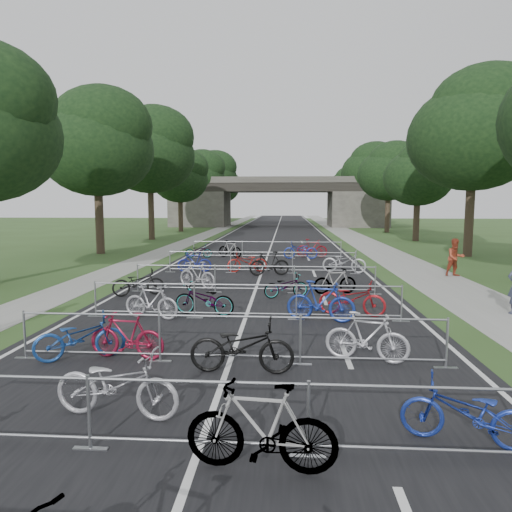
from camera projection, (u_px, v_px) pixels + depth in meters
The scene contains 47 objects.
road at pixel (276, 233), 52.34m from camera, with size 11.00×140.00×0.01m, color black.
sidewalk_right at pixel (346, 233), 51.82m from camera, with size 3.00×140.00×0.01m, color gray.
sidewalk_left at pixel (211, 233), 52.84m from camera, with size 2.00×140.00×0.01m, color gray.
lane_markings at pixel (276, 233), 52.34m from camera, with size 0.12×140.00×0.00m, color silver.
overpass_bridge at pixel (278, 202), 66.79m from camera, with size 31.00×8.00×7.05m.
tree_left_1 at pixel (98, 145), 30.37m from camera, with size 7.56×7.56×11.53m.
tree_right_1 at pixel (476, 132), 28.68m from camera, with size 8.18×8.18×12.47m.
tree_left_2 at pixel (150, 152), 42.16m from camera, with size 8.40×8.40×12.81m.
tree_right_2 at pixel (420, 175), 40.80m from camera, with size 6.16×6.16×9.39m.
tree_left_3 at pixel (181, 177), 54.25m from camera, with size 6.72×6.72×10.25m.
tree_right_3 at pixel (390, 173), 52.58m from camera, with size 7.17×7.17×10.93m.
tree_left_4 at pixel (200, 176), 66.04m from camera, with size 7.56×7.56×11.53m.
tree_right_4 at pixel (371, 171), 64.36m from camera, with size 8.18×8.18×12.47m.
tree_left_5 at pixel (213, 175), 77.84m from camera, with size 8.40×8.40×12.81m.
tree_right_5 at pixel (358, 188), 76.48m from camera, with size 6.16×6.16×9.39m.
tree_left_6 at pixel (223, 187), 89.92m from camera, with size 6.72×6.72×10.25m.
tree_right_6 at pixel (348, 185), 88.25m from camera, with size 7.17×7.17×10.93m.
barrier_row_1 at pixel (197, 416), 6.30m from camera, with size 9.70×0.08×1.10m.
barrier_row_2 at pixel (229, 339), 9.87m from camera, with size 9.70×0.08×1.10m.
barrier_row_3 at pixel (245, 301), 13.63m from camera, with size 9.70×0.08×1.10m.
barrier_row_4 at pixel (254, 279), 17.60m from camera, with size 9.70×0.08×1.10m.
barrier_row_5 at pixel (261, 262), 22.55m from camera, with size 9.70×0.08×1.10m.
barrier_row_6 at pixel (267, 250), 28.50m from camera, with size 9.70×0.08×1.10m.
bike_5 at pixel (117, 385), 7.37m from camera, with size 0.74×2.12×1.11m, color #ABAAB2.
bike_6 at pixel (261, 428), 5.88m from camera, with size 0.56×1.99×1.19m, color #96999E.
bike_7 at pixel (467, 414), 6.52m from camera, with size 0.64×1.83×0.96m, color navy.
bike_8 at pixel (80, 337), 10.11m from camera, with size 0.68×1.94×1.02m, color navy.
bike_9 at pixel (127, 336), 10.15m from camera, with size 0.50×1.76×1.06m, color maroon.
bike_10 at pixel (242, 347), 9.30m from camera, with size 0.75×2.14×1.12m, color black.
bike_11 at pixel (367, 338), 9.97m from camera, with size 0.52×1.83×1.10m, color #B5B4BD.
bike_12 at pixel (151, 302), 13.66m from camera, with size 0.50×1.77×1.07m, color #A5A5AD.
bike_13 at pixel (204, 300), 14.06m from camera, with size 0.67×1.93×1.01m, color #96999E.
bike_14 at pixel (321, 302), 13.32m from camera, with size 0.57×2.01×1.21m, color navy.
bike_15 at pixel (352, 298), 14.07m from camera, with size 0.72×2.05×1.08m, color maroon.
bike_16 at pixel (138, 283), 17.06m from camera, with size 0.67×1.91×1.00m, color black.
bike_17 at pixel (197, 275), 18.56m from camera, with size 0.52×1.84×1.11m, color #ABA9B1.
bike_18 at pixel (286, 286), 16.70m from camera, with size 0.58×1.68×0.88m, color #96999E.
bike_19 at pixel (335, 281), 17.38m from camera, with size 0.48×1.68×1.01m, color #96999E.
bike_20 at pixel (194, 262), 22.90m from camera, with size 0.48×1.71×1.03m, color navy.
bike_21 at pixel (247, 262), 22.81m from camera, with size 0.70×2.00×1.05m, color maroon.
bike_22 at pixel (269, 264), 21.76m from camera, with size 0.55×1.93×1.16m, color black.
bike_23 at pixel (344, 262), 22.68m from camera, with size 0.75×2.15×1.13m, color #AAABB2.
bike_24 at pixel (199, 251), 28.72m from camera, with size 0.59×1.68×0.88m, color #96999E.
bike_25 at pixel (230, 249), 28.93m from camera, with size 0.51×1.82×1.09m, color #96999E.
bike_26 at pixel (301, 250), 28.22m from camera, with size 0.73×2.10×1.10m, color navy.
bike_27 at pixel (312, 248), 29.08m from camera, with size 0.55×1.95×1.17m, color maroon.
pedestrian_b at pixel (455, 258), 21.52m from camera, with size 0.87×0.68×1.79m, color #973721.
Camera 1 is at (1.21, -2.33, 3.49)m, focal length 32.00 mm.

